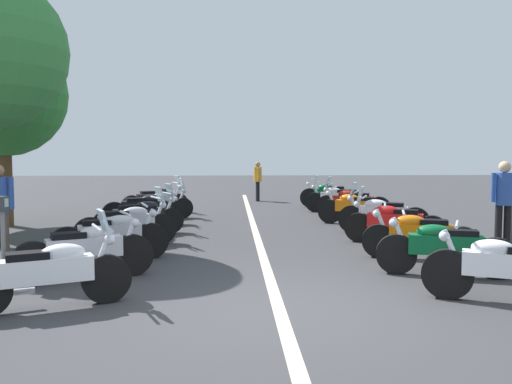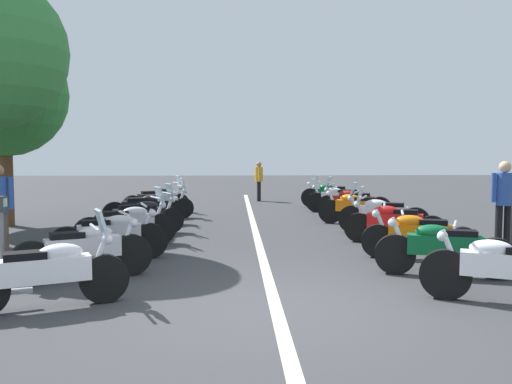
{
  "view_description": "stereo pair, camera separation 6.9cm",
  "coord_description": "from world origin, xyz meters",
  "px_view_note": "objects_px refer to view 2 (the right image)",
  "views": [
    {
      "loc": [
        -6.23,
        0.57,
        1.9
      ],
      "look_at": [
        6.11,
        0.0,
        1.0
      ],
      "focal_mm": 36.78,
      "sensor_mm": 36.0,
      "label": 1
    },
    {
      "loc": [
        -6.23,
        0.5,
        1.9
      ],
      "look_at": [
        6.11,
        0.0,
        1.0
      ],
      "focal_mm": 36.78,
      "sensor_mm": 36.0,
      "label": 2
    }
  ],
  "objects_px": {
    "motorcycle_left_row_4": "(141,216)",
    "motorcycle_right_row_5": "(356,208)",
    "motorcycle_left_row_0": "(48,272)",
    "parking_meter": "(2,223)",
    "motorcycle_right_row_2": "(419,235)",
    "motorcycle_right_row_3": "(393,222)",
    "motorcycle_right_row_6": "(352,202)",
    "motorcycle_left_row_2": "(110,235)",
    "bystander_1": "(259,178)",
    "motorcycle_right_row_8": "(331,194)",
    "roadside_tree_1": "(4,95)",
    "motorcycle_left_row_1": "(84,250)",
    "motorcycle_left_row_5": "(146,208)",
    "motorcycle_right_row_0": "(504,269)",
    "motorcycle_left_row_6": "(159,203)",
    "motorcycle_left_row_7": "(157,199)",
    "motorcycle_right_row_7": "(338,198)",
    "motorcycle_left_row_3": "(128,224)",
    "bystander_0": "(504,197)",
    "motorcycle_right_row_4": "(382,214)",
    "motorcycle_right_row_1": "(443,248)"
  },
  "relations": [
    {
      "from": "motorcycle_left_row_4",
      "to": "motorcycle_right_row_5",
      "type": "distance_m",
      "value": 5.67
    },
    {
      "from": "motorcycle_left_row_0",
      "to": "parking_meter",
      "type": "distance_m",
      "value": 1.72
    },
    {
      "from": "motorcycle_right_row_2",
      "to": "parking_meter",
      "type": "height_order",
      "value": "parking_meter"
    },
    {
      "from": "motorcycle_right_row_3",
      "to": "motorcycle_right_row_6",
      "type": "relative_size",
      "value": 0.98
    },
    {
      "from": "motorcycle_right_row_3",
      "to": "motorcycle_left_row_2",
      "type": "bearing_deg",
      "value": 37.43
    },
    {
      "from": "motorcycle_left_row_2",
      "to": "bystander_1",
      "type": "height_order",
      "value": "bystander_1"
    },
    {
      "from": "motorcycle_right_row_8",
      "to": "roadside_tree_1",
      "type": "height_order",
      "value": "roadside_tree_1"
    },
    {
      "from": "motorcycle_right_row_3",
      "to": "motorcycle_right_row_6",
      "type": "distance_m",
      "value": 4.41
    },
    {
      "from": "motorcycle_left_row_1",
      "to": "motorcycle_right_row_3",
      "type": "distance_m",
      "value": 6.33
    },
    {
      "from": "motorcycle_left_row_0",
      "to": "motorcycle_left_row_2",
      "type": "relative_size",
      "value": 0.94
    },
    {
      "from": "motorcycle_left_row_1",
      "to": "motorcycle_left_row_5",
      "type": "xyz_separation_m",
      "value": [
        5.96,
        0.09,
        0.01
      ]
    },
    {
      "from": "motorcycle_left_row_5",
      "to": "roadside_tree_1",
      "type": "distance_m",
      "value": 4.69
    },
    {
      "from": "motorcycle_left_row_0",
      "to": "motorcycle_right_row_0",
      "type": "distance_m",
      "value": 5.66
    },
    {
      "from": "roadside_tree_1",
      "to": "motorcycle_left_row_6",
      "type": "bearing_deg",
      "value": -70.79
    },
    {
      "from": "motorcycle_right_row_6",
      "to": "roadside_tree_1",
      "type": "height_order",
      "value": "roadside_tree_1"
    },
    {
      "from": "motorcycle_left_row_2",
      "to": "motorcycle_right_row_5",
      "type": "bearing_deg",
      "value": 22.47
    },
    {
      "from": "motorcycle_left_row_2",
      "to": "motorcycle_left_row_7",
      "type": "xyz_separation_m",
      "value": [
        7.38,
        0.25,
        0.0
      ]
    },
    {
      "from": "motorcycle_right_row_0",
      "to": "motorcycle_left_row_0",
      "type": "bearing_deg",
      "value": 24.35
    },
    {
      "from": "motorcycle_left_row_2",
      "to": "motorcycle_right_row_3",
      "type": "height_order",
      "value": "motorcycle_right_row_3"
    },
    {
      "from": "motorcycle_left_row_4",
      "to": "parking_meter",
      "type": "xyz_separation_m",
      "value": [
        -4.56,
        1.18,
        0.44
      ]
    },
    {
      "from": "motorcycle_left_row_4",
      "to": "parking_meter",
      "type": "height_order",
      "value": "parking_meter"
    },
    {
      "from": "motorcycle_left_row_1",
      "to": "roadside_tree_1",
      "type": "bearing_deg",
      "value": 96.58
    },
    {
      "from": "motorcycle_left_row_0",
      "to": "motorcycle_left_row_4",
      "type": "distance_m",
      "value": 5.81
    },
    {
      "from": "motorcycle_left_row_4",
      "to": "motorcycle_right_row_8",
      "type": "distance_m",
      "value": 8.29
    },
    {
      "from": "motorcycle_left_row_1",
      "to": "motorcycle_right_row_6",
      "type": "height_order",
      "value": "motorcycle_right_row_6"
    },
    {
      "from": "motorcycle_left_row_6",
      "to": "motorcycle_right_row_5",
      "type": "relative_size",
      "value": 1.08
    },
    {
      "from": "motorcycle_left_row_4",
      "to": "motorcycle_right_row_7",
      "type": "bearing_deg",
      "value": 13.17
    },
    {
      "from": "motorcycle_left_row_1",
      "to": "roadside_tree_1",
      "type": "relative_size",
      "value": 0.39
    },
    {
      "from": "motorcycle_left_row_6",
      "to": "roadside_tree_1",
      "type": "relative_size",
      "value": 0.41
    },
    {
      "from": "motorcycle_left_row_3",
      "to": "motorcycle_right_row_3",
      "type": "relative_size",
      "value": 0.96
    },
    {
      "from": "motorcycle_left_row_1",
      "to": "motorcycle_left_row_2",
      "type": "xyz_separation_m",
      "value": [
        1.43,
        -0.05,
        -0.0
      ]
    },
    {
      "from": "motorcycle_left_row_4",
      "to": "bystander_0",
      "type": "distance_m",
      "value": 7.86
    },
    {
      "from": "motorcycle_left_row_6",
      "to": "motorcycle_right_row_0",
      "type": "distance_m",
      "value": 10.58
    },
    {
      "from": "motorcycle_left_row_3",
      "to": "roadside_tree_1",
      "type": "relative_size",
      "value": 0.38
    },
    {
      "from": "motorcycle_left_row_2",
      "to": "motorcycle_right_row_2",
      "type": "relative_size",
      "value": 0.99
    },
    {
      "from": "motorcycle_right_row_4",
      "to": "motorcycle_right_row_5",
      "type": "relative_size",
      "value": 1.05
    },
    {
      "from": "motorcycle_left_row_4",
      "to": "motorcycle_left_row_6",
      "type": "height_order",
      "value": "motorcycle_left_row_4"
    },
    {
      "from": "motorcycle_left_row_6",
      "to": "motorcycle_left_row_7",
      "type": "height_order",
      "value": "motorcycle_left_row_7"
    },
    {
      "from": "motorcycle_left_row_7",
      "to": "motorcycle_right_row_2",
      "type": "bearing_deg",
      "value": -76.55
    },
    {
      "from": "motorcycle_left_row_0",
      "to": "roadside_tree_1",
      "type": "distance_m",
      "value": 8.97
    },
    {
      "from": "motorcycle_left_row_2",
      "to": "motorcycle_left_row_7",
      "type": "bearing_deg",
      "value": 74.49
    },
    {
      "from": "motorcycle_left_row_5",
      "to": "motorcycle_right_row_7",
      "type": "height_order",
      "value": "motorcycle_right_row_7"
    },
    {
      "from": "motorcycle_left_row_0",
      "to": "motorcycle_right_row_6",
      "type": "bearing_deg",
      "value": 33.22
    },
    {
      "from": "motorcycle_left_row_4",
      "to": "motorcycle_right_row_5",
      "type": "relative_size",
      "value": 1.03
    },
    {
      "from": "motorcycle_right_row_1",
      "to": "motorcycle_right_row_8",
      "type": "distance_m",
      "value": 10.45
    },
    {
      "from": "motorcycle_left_row_2",
      "to": "motorcycle_right_row_6",
      "type": "height_order",
      "value": "motorcycle_right_row_6"
    },
    {
      "from": "motorcycle_right_row_2",
      "to": "motorcycle_right_row_8",
      "type": "distance_m",
      "value": 9.11
    },
    {
      "from": "motorcycle_left_row_4",
      "to": "motorcycle_right_row_7",
      "type": "xyz_separation_m",
      "value": [
        4.6,
        -5.53,
        0.01
      ]
    },
    {
      "from": "motorcycle_left_row_4",
      "to": "motorcycle_right_row_7",
      "type": "relative_size",
      "value": 0.95
    },
    {
      "from": "motorcycle_right_row_8",
      "to": "roadside_tree_1",
      "type": "bearing_deg",
      "value": 44.04
    }
  ]
}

